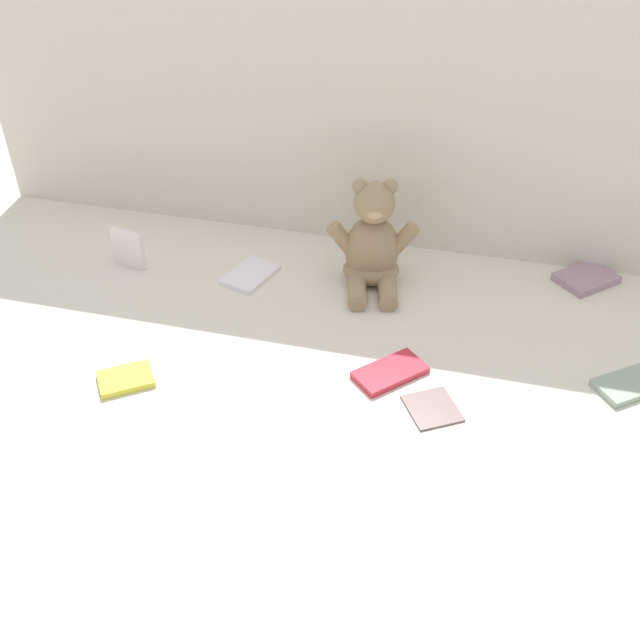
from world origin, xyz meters
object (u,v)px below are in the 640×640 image
object	(u,v)px
book_case_2	(126,379)
book_case_5	(629,385)
book_case_3	(250,275)
teddy_bear	(372,246)
book_case_1	(432,408)
book_case_6	(390,372)
book_case_4	(128,249)
book_case_0	(586,278)

from	to	relation	value
book_case_2	book_case_5	xyz separation A→B (m)	(0.90, 0.21, 0.00)
book_case_2	book_case_3	world-z (taller)	book_case_2
teddy_bear	book_case_1	xyz separation A→B (m)	(0.18, -0.37, -0.09)
teddy_bear	book_case_5	xyz separation A→B (m)	(0.52, -0.23, -0.08)
book_case_5	book_case_6	size ratio (longest dim) A/B	0.91
teddy_bear	book_case_4	size ratio (longest dim) A/B	2.63
book_case_1	book_case_6	distance (m)	0.11
book_case_0	book_case_3	size ratio (longest dim) A/B	1.00
book_case_2	book_case_1	bearing A→B (deg)	-118.98
book_case_1	book_case_2	size ratio (longest dim) A/B	0.93
teddy_bear	book_case_3	size ratio (longest dim) A/B	1.94
book_case_4	book_case_6	size ratio (longest dim) A/B	0.68
book_case_1	book_case_6	xyz separation A→B (m)	(-0.09, 0.07, 0.00)
book_case_3	book_case_2	bearing A→B (deg)	-89.10
book_case_2	book_case_4	world-z (taller)	book_case_4
book_case_0	book_case_5	bearing A→B (deg)	-33.78
book_case_1	book_case_3	world-z (taller)	book_case_3
book_case_0	book_case_4	size ratio (longest dim) A/B	1.36
book_case_1	book_case_5	world-z (taller)	book_case_5
teddy_bear	book_case_3	bearing A→B (deg)	177.67
book_case_3	book_case_5	xyz separation A→B (m)	(0.79, -0.18, 0.00)
book_case_4	book_case_5	world-z (taller)	book_case_4
book_case_4	book_case_6	bearing A→B (deg)	-8.07
teddy_bear	book_case_5	world-z (taller)	teddy_bear
book_case_2	book_case_3	distance (m)	0.40
teddy_bear	book_case_4	world-z (taller)	teddy_bear
teddy_bear	book_case_6	distance (m)	0.33
book_case_6	book_case_2	bearing A→B (deg)	-120.10
book_case_1	book_case_5	size ratio (longest dim) A/B	0.75
book_case_4	book_case_0	bearing A→B (deg)	22.25
book_case_1	book_case_6	bearing A→B (deg)	109.29
book_case_4	teddy_bear	bearing A→B (deg)	19.32
book_case_2	book_case_0	bearing A→B (deg)	-92.12
book_case_1	book_case_3	bearing A→B (deg)	112.79
teddy_bear	book_case_2	distance (m)	0.58
book_case_6	book_case_4	bearing A→B (deg)	-156.18
book_case_0	book_case_1	distance (m)	0.56
book_case_3	book_case_6	distance (m)	0.44
teddy_bear	book_case_0	world-z (taller)	teddy_bear
book_case_4	book_case_5	xyz separation A→B (m)	(1.07, -0.15, -0.04)
book_case_5	book_case_2	bearing A→B (deg)	-114.14
book_case_1	book_case_5	xyz separation A→B (m)	(0.34, 0.15, 0.00)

